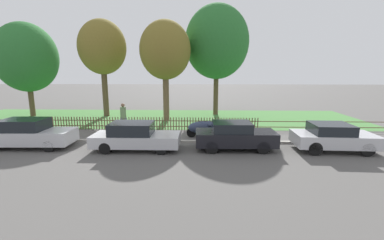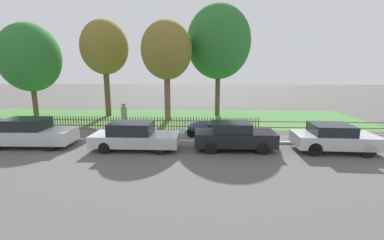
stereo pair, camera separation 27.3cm
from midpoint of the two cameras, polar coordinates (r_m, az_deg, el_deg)
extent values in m
plane|color=#565451|center=(14.89, -11.83, -4.86)|extent=(120.00, 120.00, 0.00)
cube|color=#B2ADA3|center=(14.97, -11.75, -4.54)|extent=(33.54, 0.20, 0.12)
cube|color=#477F3D|center=(22.05, -6.96, 0.47)|extent=(33.54, 8.72, 0.01)
cube|color=brown|center=(17.83, -9.31, -1.32)|extent=(33.54, 0.03, 0.05)
cube|color=brown|center=(17.75, -9.35, -0.11)|extent=(33.54, 0.03, 0.05)
cube|color=brown|center=(20.68, -30.09, -0.43)|extent=(0.06, 0.03, 0.87)
cube|color=brown|center=(20.58, -29.64, -0.44)|extent=(0.06, 0.03, 0.87)
cube|color=brown|center=(20.48, -29.20, -0.45)|extent=(0.06, 0.03, 0.87)
cube|color=brown|center=(20.38, -28.74, -0.46)|extent=(0.06, 0.03, 0.87)
cube|color=brown|center=(20.28, -28.29, -0.46)|extent=(0.06, 0.03, 0.87)
cube|color=brown|center=(20.18, -27.83, -0.47)|extent=(0.06, 0.03, 0.87)
cube|color=brown|center=(20.09, -27.36, -0.48)|extent=(0.06, 0.03, 0.87)
cube|color=brown|center=(19.99, -26.89, -0.49)|extent=(0.06, 0.03, 0.87)
cube|color=brown|center=(19.90, -26.42, -0.49)|extent=(0.06, 0.03, 0.87)
cube|color=brown|center=(19.81, -25.94, -0.50)|extent=(0.06, 0.03, 0.87)
cube|color=brown|center=(19.72, -25.45, -0.51)|extent=(0.06, 0.03, 0.87)
cube|color=brown|center=(19.63, -24.97, -0.52)|extent=(0.06, 0.03, 0.87)
cube|color=brown|center=(19.54, -24.47, -0.52)|extent=(0.06, 0.03, 0.87)
cube|color=brown|center=(19.45, -23.98, -0.53)|extent=(0.06, 0.03, 0.87)
cube|color=brown|center=(19.37, -23.48, -0.54)|extent=(0.06, 0.03, 0.87)
cube|color=brown|center=(19.29, -22.97, -0.55)|extent=(0.06, 0.03, 0.87)
cube|color=brown|center=(19.21, -22.46, -0.55)|extent=(0.06, 0.03, 0.87)
cube|color=brown|center=(19.13, -21.95, -0.56)|extent=(0.06, 0.03, 0.87)
cube|color=brown|center=(19.05, -21.43, -0.57)|extent=(0.06, 0.03, 0.87)
cube|color=brown|center=(18.97, -20.91, -0.58)|extent=(0.06, 0.03, 0.87)
cube|color=brown|center=(18.89, -20.38, -0.58)|extent=(0.06, 0.03, 0.87)
cube|color=brown|center=(18.82, -19.85, -0.59)|extent=(0.06, 0.03, 0.87)
cube|color=brown|center=(18.75, -19.32, -0.60)|extent=(0.06, 0.03, 0.87)
cube|color=brown|center=(18.68, -18.78, -0.61)|extent=(0.06, 0.03, 0.87)
cube|color=brown|center=(18.61, -18.23, -0.62)|extent=(0.06, 0.03, 0.87)
cube|color=brown|center=(18.54, -17.69, -0.62)|extent=(0.06, 0.03, 0.87)
cube|color=brown|center=(18.48, -17.14, -0.63)|extent=(0.06, 0.03, 0.87)
cube|color=brown|center=(18.41, -16.58, -0.64)|extent=(0.06, 0.03, 0.87)
cube|color=brown|center=(18.35, -16.02, -0.65)|extent=(0.06, 0.03, 0.87)
cube|color=brown|center=(18.29, -15.46, -0.65)|extent=(0.06, 0.03, 0.87)
cube|color=brown|center=(18.23, -14.89, -0.66)|extent=(0.06, 0.03, 0.87)
cube|color=brown|center=(18.18, -14.32, -0.67)|extent=(0.06, 0.03, 0.87)
cube|color=brown|center=(18.12, -13.75, -0.68)|extent=(0.06, 0.03, 0.87)
cube|color=brown|center=(18.07, -13.17, -0.69)|extent=(0.06, 0.03, 0.87)
cube|color=brown|center=(18.02, -12.59, -0.69)|extent=(0.06, 0.03, 0.87)
cube|color=brown|center=(17.97, -12.01, -0.70)|extent=(0.06, 0.03, 0.87)
cube|color=brown|center=(17.92, -11.42, -0.71)|extent=(0.06, 0.03, 0.87)
cube|color=brown|center=(17.87, -10.84, -0.72)|extent=(0.06, 0.03, 0.87)
cube|color=brown|center=(17.83, -10.24, -0.72)|extent=(0.06, 0.03, 0.87)
cube|color=brown|center=(17.79, -9.65, -0.73)|extent=(0.06, 0.03, 0.87)
cube|color=brown|center=(17.75, -9.05, -0.74)|extent=(0.06, 0.03, 0.87)
cube|color=brown|center=(17.71, -8.45, -0.75)|extent=(0.06, 0.03, 0.87)
cube|color=brown|center=(17.67, -7.85, -0.75)|extent=(0.06, 0.03, 0.87)
cube|color=brown|center=(17.64, -7.24, -0.76)|extent=(0.06, 0.03, 0.87)
cube|color=brown|center=(17.61, -6.63, -0.77)|extent=(0.06, 0.03, 0.87)
cube|color=brown|center=(17.58, -6.02, -0.78)|extent=(0.06, 0.03, 0.87)
cube|color=brown|center=(17.55, -5.41, -0.78)|extent=(0.06, 0.03, 0.87)
cube|color=brown|center=(17.52, -4.80, -0.79)|extent=(0.06, 0.03, 0.87)
cube|color=brown|center=(17.50, -4.18, -0.80)|extent=(0.06, 0.03, 0.87)
cube|color=brown|center=(17.48, -3.57, -0.80)|extent=(0.06, 0.03, 0.87)
cube|color=brown|center=(17.46, -2.95, -0.81)|extent=(0.06, 0.03, 0.87)
cube|color=brown|center=(17.44, -2.33, -0.82)|extent=(0.06, 0.03, 0.87)
cube|color=brown|center=(17.42, -1.71, -0.82)|extent=(0.06, 0.03, 0.87)
cube|color=brown|center=(17.41, -1.08, -0.83)|extent=(0.06, 0.03, 0.87)
cube|color=brown|center=(17.40, -0.46, -0.84)|extent=(0.06, 0.03, 0.87)
cube|color=brown|center=(17.39, 0.16, -0.84)|extent=(0.06, 0.03, 0.87)
cube|color=brown|center=(17.38, 0.79, -0.85)|extent=(0.06, 0.03, 0.87)
cube|color=brown|center=(17.38, 1.41, -0.86)|extent=(0.06, 0.03, 0.87)
cube|color=brown|center=(17.37, 2.04, -0.86)|extent=(0.06, 0.03, 0.87)
cube|color=brown|center=(17.37, 2.66, -0.87)|extent=(0.06, 0.03, 0.87)
cube|color=brown|center=(17.37, 3.29, -0.87)|extent=(0.06, 0.03, 0.87)
cube|color=brown|center=(17.37, 3.92, -0.88)|extent=(0.06, 0.03, 0.87)
cube|color=brown|center=(17.38, 4.54, -0.89)|extent=(0.06, 0.03, 0.87)
cube|color=brown|center=(17.39, 5.17, -0.89)|extent=(0.06, 0.03, 0.87)
cube|color=brown|center=(17.40, 5.79, -0.90)|extent=(0.06, 0.03, 0.87)
cube|color=brown|center=(17.41, 6.41, -0.90)|extent=(0.06, 0.03, 0.87)
cube|color=brown|center=(17.42, 7.04, -0.91)|extent=(0.06, 0.03, 0.87)
cube|color=brown|center=(17.43, 7.66, -0.91)|extent=(0.06, 0.03, 0.87)
cube|color=brown|center=(17.45, 8.28, -0.92)|extent=(0.06, 0.03, 0.87)
cube|color=brown|center=(17.47, 8.90, -0.92)|extent=(0.06, 0.03, 0.87)
cube|color=brown|center=(17.49, 9.51, -0.93)|extent=(0.06, 0.03, 0.87)
cube|color=brown|center=(17.52, 10.13, -0.93)|extent=(0.06, 0.03, 0.87)
cube|color=brown|center=(17.54, 10.75, -0.94)|extent=(0.06, 0.03, 0.87)
cube|color=brown|center=(17.57, 11.36, -0.94)|extent=(0.06, 0.03, 0.87)
cube|color=brown|center=(17.60, 11.97, -0.94)|extent=(0.06, 0.03, 0.87)
cube|color=brown|center=(17.63, 12.58, -0.95)|extent=(0.06, 0.03, 0.87)
cube|color=brown|center=(17.66, 13.18, -0.95)|extent=(0.06, 0.03, 0.87)
cube|color=brown|center=(17.70, 13.79, -0.96)|extent=(0.06, 0.03, 0.87)
cube|color=brown|center=(17.73, 14.39, -0.96)|extent=(0.06, 0.03, 0.87)
cube|color=brown|center=(17.77, 14.99, -0.96)|extent=(0.06, 0.03, 0.87)
cube|color=#BCBCC1|center=(16.04, -31.76, -2.98)|extent=(4.50, 1.79, 0.70)
cube|color=black|center=(16.04, -32.66, -0.74)|extent=(2.18, 1.57, 0.58)
cylinder|color=black|center=(16.06, -26.01, -3.54)|extent=(0.58, 0.15, 0.57)
cylinder|color=black|center=(14.75, -28.76, -5.01)|extent=(0.58, 0.15, 0.57)
cylinder|color=black|center=(17.51, -34.09, -3.20)|extent=(0.58, 0.15, 0.57)
cube|color=#BCBCC1|center=(13.46, -11.79, -4.20)|extent=(4.40, 1.71, 0.58)
cube|color=black|center=(13.38, -12.80, -1.76)|extent=(2.11, 1.54, 0.59)
cylinder|color=black|center=(14.00, -5.53, -4.47)|extent=(0.58, 0.14, 0.58)
cylinder|color=black|center=(12.52, -6.55, -6.37)|extent=(0.58, 0.14, 0.58)
cylinder|color=black|center=(14.64, -16.18, -4.18)|extent=(0.58, 0.14, 0.58)
cylinder|color=black|center=(13.23, -18.34, -5.93)|extent=(0.58, 0.14, 0.58)
cube|color=black|center=(13.33, 10.04, -3.95)|extent=(4.08, 1.74, 0.69)
cube|color=black|center=(13.16, 9.25, -1.51)|extent=(1.97, 1.53, 0.47)
cylinder|color=black|center=(14.35, 14.54, -4.28)|extent=(0.63, 0.15, 0.63)
cylinder|color=black|center=(12.94, 16.01, -6.04)|extent=(0.63, 0.15, 0.63)
cylinder|color=black|center=(14.01, 4.45, -4.33)|extent=(0.63, 0.15, 0.63)
cylinder|color=black|center=(12.56, 4.78, -6.16)|extent=(0.63, 0.15, 0.63)
cube|color=#BCBCC1|center=(14.73, 29.48, -3.89)|extent=(3.95, 2.00, 0.62)
cube|color=black|center=(14.53, 28.99, -1.78)|extent=(1.93, 1.73, 0.49)
cylinder|color=black|center=(16.05, 32.07, -3.97)|extent=(0.66, 0.17, 0.66)
cylinder|color=black|center=(14.61, 35.06, -5.65)|extent=(0.66, 0.17, 0.66)
cylinder|color=black|center=(15.11, 23.90, -4.06)|extent=(0.66, 0.17, 0.66)
cylinder|color=black|center=(13.57, 26.19, -5.91)|extent=(0.66, 0.17, 0.66)
cylinder|color=black|center=(15.69, 5.29, -2.74)|extent=(0.59, 0.16, 0.59)
cylinder|color=black|center=(15.56, 0.39, -2.81)|extent=(0.59, 0.16, 0.59)
ellipsoid|color=#2D3851|center=(15.54, 2.86, -1.65)|extent=(1.82, 0.83, 0.75)
ellipsoid|color=#2D3851|center=(15.54, 4.40, -0.91)|extent=(0.49, 0.86, 0.34)
cylinder|color=brown|center=(26.71, -31.37, 4.53)|extent=(0.44, 0.44, 3.47)
ellipsoid|color=#286B2D|center=(26.63, -32.10, 11.66)|extent=(5.06, 5.06, 5.82)
cylinder|color=brown|center=(23.83, -18.02, 6.45)|extent=(0.48, 0.48, 4.67)
ellipsoid|color=olive|center=(23.84, -18.55, 15.09)|extent=(3.99, 3.99, 4.59)
cylinder|color=brown|center=(20.93, -5.12, 5.87)|extent=(0.48, 0.48, 4.29)
ellipsoid|color=olive|center=(20.90, -5.29, 15.22)|extent=(4.00, 4.00, 4.60)
cylinder|color=brown|center=(23.46, 6.05, 6.86)|extent=(0.43, 0.43, 4.66)
ellipsoid|color=#286B2D|center=(23.52, 6.26, 16.85)|extent=(5.57, 5.57, 6.41)
cylinder|color=slate|center=(17.85, -13.91, -0.82)|extent=(0.17, 0.17, 0.90)
cylinder|color=slate|center=(17.83, -14.75, -0.87)|extent=(0.17, 0.17, 0.90)
cylinder|color=#5B7A4C|center=(17.69, -14.45, 1.72)|extent=(0.49, 0.49, 0.71)
sphere|color=brown|center=(17.63, -14.53, 3.26)|extent=(0.24, 0.24, 0.24)
camera|label=1|loc=(0.14, -89.49, 0.10)|focal=24.00mm
camera|label=2|loc=(0.14, 90.51, -0.10)|focal=24.00mm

